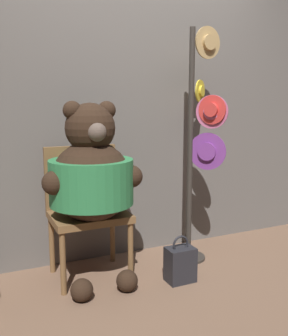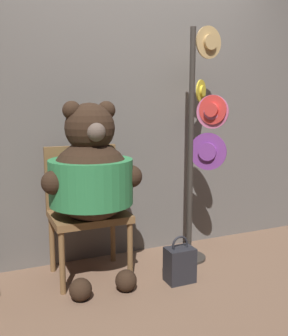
{
  "view_description": "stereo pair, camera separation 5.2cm",
  "coord_description": "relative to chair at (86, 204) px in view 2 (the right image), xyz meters",
  "views": [
    {
      "loc": [
        -1.16,
        -2.31,
        1.25
      ],
      "look_at": [
        -0.01,
        0.2,
        0.79
      ],
      "focal_mm": 40.0,
      "sensor_mm": 36.0,
      "label": 1
    },
    {
      "loc": [
        -1.11,
        -2.33,
        1.25
      ],
      "look_at": [
        -0.01,
        0.2,
        0.79
      ],
      "focal_mm": 40.0,
      "sensor_mm": 36.0,
      "label": 2
    }
  ],
  "objects": [
    {
      "name": "ground_plane",
      "position": [
        0.43,
        -0.32,
        -0.53
      ],
      "size": [
        14.0,
        14.0,
        0.0
      ],
      "primitive_type": "plane",
      "color": "brown"
    },
    {
      "name": "wall_back",
      "position": [
        0.43,
        0.29,
        0.75
      ],
      "size": [
        8.0,
        0.1,
        2.57
      ],
      "color": "#66605B",
      "rests_on": "ground_plane"
    },
    {
      "name": "chair",
      "position": [
        0.0,
        0.0,
        0.0
      ],
      "size": [
        0.55,
        0.44,
        0.96
      ],
      "color": "brown",
      "rests_on": "ground_plane"
    },
    {
      "name": "teddy_bear",
      "position": [
        0.0,
        -0.15,
        0.24
      ],
      "size": [
        0.71,
        0.63,
        1.29
      ],
      "color": "black",
      "rests_on": "ground_plane"
    },
    {
      "name": "hat_display_rack",
      "position": [
        0.9,
        -0.13,
        0.47
      ],
      "size": [
        0.42,
        0.41,
        1.86
      ],
      "color": "#332D28",
      "rests_on": "ground_plane"
    },
    {
      "name": "handbag_on_ground",
      "position": [
        0.57,
        -0.42,
        -0.4
      ],
      "size": [
        0.2,
        0.14,
        0.34
      ],
      "color": "#232328",
      "rests_on": "ground_plane"
    }
  ]
}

